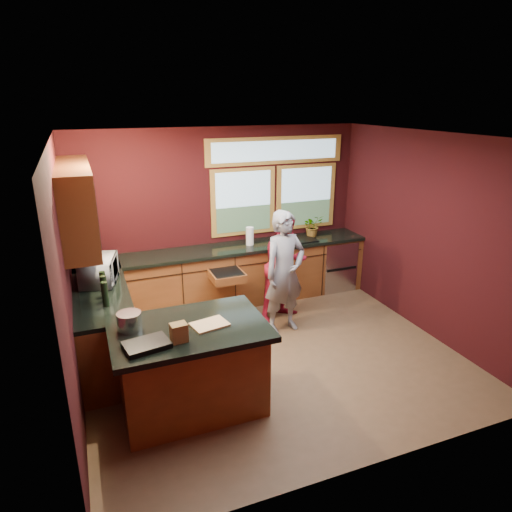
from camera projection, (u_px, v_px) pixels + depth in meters
floor at (272, 355)px, 5.79m from camera, size 4.50×4.50×0.00m
room_shell at (215, 216)px, 5.27m from camera, size 4.52×4.02×2.71m
back_counter at (241, 274)px, 7.19m from camera, size 4.50×0.64×0.93m
left_counter at (102, 320)px, 5.71m from camera, size 0.64×2.30×0.93m
island at (191, 367)px, 4.68m from camera, size 1.55×1.05×0.95m
person_grey at (285, 273)px, 6.17m from camera, size 0.69×0.51×1.71m
person_red at (285, 267)px, 6.54m from camera, size 0.94×0.84×1.61m
microwave at (99, 270)px, 5.59m from camera, size 0.51×0.65×0.32m
potted_plant at (313, 226)px, 7.47m from camera, size 0.32×0.28×0.36m
paper_towel at (250, 236)px, 7.05m from camera, size 0.12×0.12×0.28m
cutting_board at (210, 324)px, 4.55m from camera, size 0.39×0.31×0.02m
stock_pot at (129, 321)px, 4.44m from camera, size 0.24×0.24×0.18m
paper_bag at (179, 333)px, 4.23m from camera, size 0.16×0.13×0.18m
black_tray at (147, 345)px, 4.14m from camera, size 0.44×0.35×0.05m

